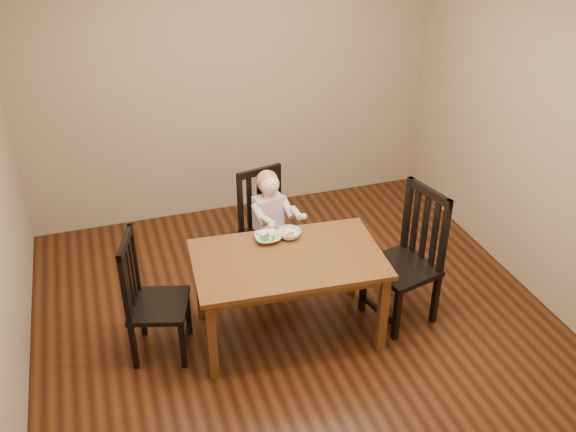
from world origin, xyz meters
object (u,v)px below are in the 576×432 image
object	(u,v)px
chair_child	(267,228)
chair_left	(151,300)
toddler	(270,217)
bowl_veg	(289,234)
dining_table	(288,266)
chair_right	(408,259)
bowl_peas	(268,238)

from	to	relation	value
chair_child	chair_left	distance (m)	1.26
toddler	bowl_veg	size ratio (longest dim) A/B	3.01
chair_left	dining_table	bearing A→B (deg)	100.88
chair_left	bowl_veg	bearing A→B (deg)	114.78
chair_child	chair_right	xyz separation A→B (m)	(0.87, -0.86, 0.06)
toddler	bowl_veg	distance (m)	0.48
chair_child	chair_left	xyz separation A→B (m)	(-1.06, -0.68, 0.00)
chair_child	chair_left	bearing A→B (deg)	20.33
dining_table	bowl_peas	distance (m)	0.29
chair_right	bowl_peas	world-z (taller)	chair_right
dining_table	bowl_veg	xyz separation A→B (m)	(0.09, 0.26, 0.11)
bowl_peas	bowl_veg	size ratio (longest dim) A/B	1.07
dining_table	chair_left	size ratio (longest dim) A/B	1.46
toddler	bowl_veg	world-z (taller)	toddler
dining_table	chair_child	distance (m)	0.79
toddler	chair_left	bearing A→B (deg)	18.21
dining_table	toddler	world-z (taller)	toddler
toddler	dining_table	bearing A→B (deg)	71.52
bowl_peas	dining_table	bearing A→B (deg)	-73.22
chair_right	bowl_veg	xyz separation A→B (m)	(-0.84, 0.34, 0.19)
chair_child	toddler	distance (m)	0.15
chair_right	toddler	bearing A→B (deg)	33.15
bowl_peas	bowl_veg	distance (m)	0.17
chair_left	bowl_peas	bearing A→B (deg)	116.42
bowl_peas	chair_child	bearing A→B (deg)	74.50
bowl_peas	chair_right	bearing A→B (deg)	-18.37
chair_child	bowl_veg	world-z (taller)	chair_child
chair_left	chair_right	distance (m)	1.94
dining_table	chair_left	world-z (taller)	chair_left
dining_table	toddler	distance (m)	0.73
chair_child	toddler	size ratio (longest dim) A/B	1.80
chair_child	bowl_veg	distance (m)	0.58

